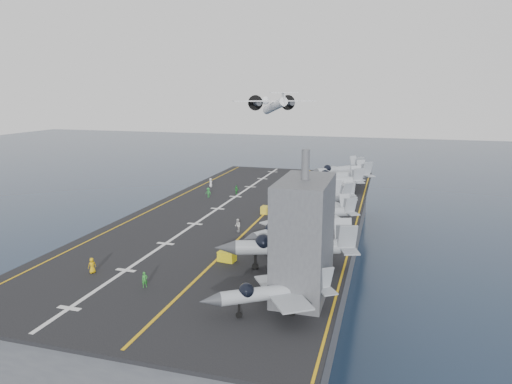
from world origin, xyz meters
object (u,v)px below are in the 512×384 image
(island_superstructure, at_px, (304,223))
(tow_cart_a, at_px, (227,256))
(transport_plane, at_px, (275,106))
(fighter_jet_0, at_px, (275,291))

(island_superstructure, bearing_deg, tow_cart_a, 149.89)
(island_superstructure, height_order, transport_plane, transport_plane)
(transport_plane, bearing_deg, fighter_jet_0, -75.92)
(transport_plane, bearing_deg, tow_cart_a, -80.36)
(tow_cart_a, bearing_deg, fighter_jet_0, -51.76)
(island_superstructure, relative_size, transport_plane, 0.52)
(fighter_jet_0, height_order, tow_cart_a, fighter_jet_0)
(tow_cart_a, height_order, transport_plane, transport_plane)
(island_superstructure, xyz_separation_m, transport_plane, (-23.39, 81.36, 9.07))
(fighter_jet_0, height_order, transport_plane, transport_plane)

